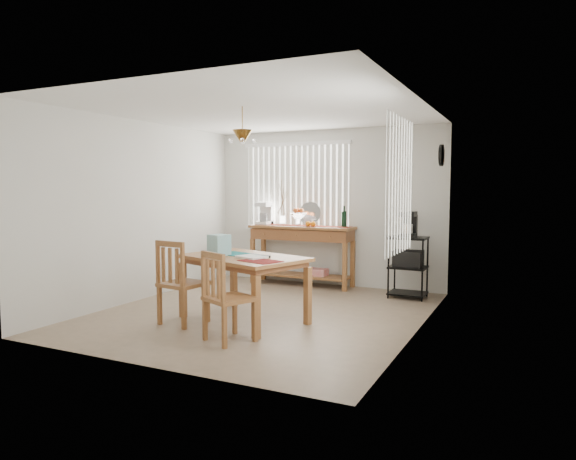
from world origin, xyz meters
The scene contains 10 objects.
ground centered at (0.00, 0.00, -0.01)m, with size 4.00×4.50×0.01m, color gray.
room_shell centered at (0.00, 0.02, 1.69)m, with size 4.20×4.70×2.70m.
sideboard centered at (-0.32, 1.98, 0.75)m, with size 1.78×0.50×1.00m.
sideboard_items centered at (-0.63, 2.00, 1.16)m, with size 1.69×0.43×0.77m.
wire_cart centered at (1.50, 1.76, 0.55)m, with size 0.54×0.43×0.91m.
cart_items centered at (1.50, 1.77, 1.08)m, with size 0.21×0.26×0.38m.
dining_table centered at (-0.02, -0.45, 0.71)m, with size 1.72×1.38×0.80m.
table_items centered at (-0.20, -0.53, 0.90)m, with size 1.12×0.87×0.26m.
chair_left centered at (-0.62, -0.92, 0.50)m, with size 0.52×0.52×1.01m.
chair_right centered at (0.26, -1.29, 0.47)m, with size 0.59×0.59×0.97m.
Camera 1 is at (3.15, -5.81, 1.63)m, focal length 32.00 mm.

